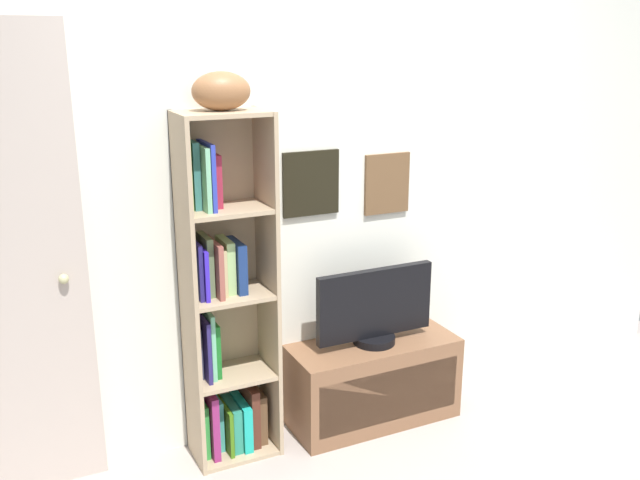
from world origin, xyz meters
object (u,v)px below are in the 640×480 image
object	(u,v)px
tv_stand	(373,381)
television	(375,308)
football	(221,91)
bookshelf	(222,311)

from	to	relation	value
tv_stand	television	size ratio (longest dim) A/B	1.38
football	television	world-z (taller)	football
football	tv_stand	size ratio (longest dim) A/B	0.28
bookshelf	football	bearing A→B (deg)	-48.75
bookshelf	football	size ratio (longest dim) A/B	6.58
football	tv_stand	xyz separation A→B (m)	(0.77, -0.04, -1.54)
television	tv_stand	bearing A→B (deg)	-90.00
bookshelf	tv_stand	size ratio (longest dim) A/B	1.87
tv_stand	television	distance (m)	0.42
football	tv_stand	world-z (taller)	football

